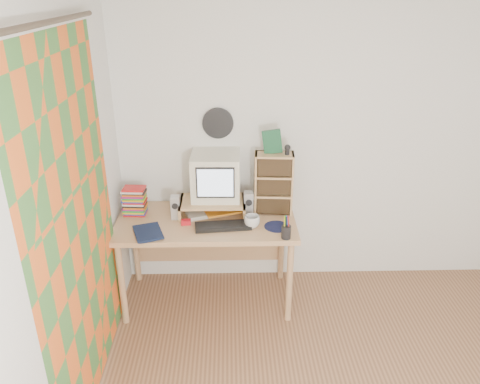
{
  "coord_description": "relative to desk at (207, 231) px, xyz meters",
  "views": [
    {
      "loc": [
        -0.84,
        -1.89,
        2.45
      ],
      "look_at": [
        -0.76,
        1.33,
        1.01
      ],
      "focal_mm": 35.0,
      "sensor_mm": 36.0,
      "label": 1
    }
  ],
  "objects": [
    {
      "name": "back_wall",
      "position": [
        1.03,
        0.31,
        0.63
      ],
      "size": [
        3.5,
        0.0,
        3.5
      ],
      "primitive_type": "plane",
      "rotation": [
        1.57,
        0.0,
        0.0
      ],
      "color": "white",
      "rests_on": "floor"
    },
    {
      "name": "speaker_left",
      "position": [
        -0.24,
        -0.03,
        0.23
      ],
      "size": [
        0.07,
        0.07,
        0.19
      ],
      "primitive_type": "cube",
      "rotation": [
        0.0,
        0.0,
        -0.01
      ],
      "color": "#B4B5B9",
      "rests_on": "desk"
    },
    {
      "name": "curtain",
      "position": [
        -0.68,
        -0.96,
        0.53
      ],
      "size": [
        0.0,
        2.2,
        2.2
      ],
      "primitive_type": "plane",
      "rotation": [
        1.57,
        0.0,
        1.57
      ],
      "color": "orange",
      "rests_on": "left_wall"
    },
    {
      "name": "webcam",
      "position": [
        0.63,
        0.04,
        0.67
      ],
      "size": [
        0.05,
        0.05,
        0.08
      ],
      "primitive_type": null,
      "rotation": [
        0.0,
        0.0,
        0.05
      ],
      "color": "black",
      "rests_on": "cd_rack"
    },
    {
      "name": "red_box",
      "position": [
        -0.15,
        -0.14,
        0.15
      ],
      "size": [
        0.08,
        0.05,
        0.04
      ],
      "primitive_type": "cube",
      "rotation": [
        0.0,
        0.0,
        0.07
      ],
      "color": "red",
      "rests_on": "desk"
    },
    {
      "name": "desk",
      "position": [
        0.0,
        0.0,
        0.0
      ],
      "size": [
        1.4,
        0.7,
        0.75
      ],
      "color": "tan",
      "rests_on": "floor"
    },
    {
      "name": "pen_cup",
      "position": [
        0.6,
        -0.37,
        0.2
      ],
      "size": [
        0.08,
        0.08,
        0.14
      ],
      "primitive_type": null,
      "rotation": [
        0.0,
        0.0,
        -0.14
      ],
      "color": "black",
      "rests_on": "desk"
    },
    {
      "name": "monitor_riser",
      "position": [
        0.05,
        0.04,
        0.23
      ],
      "size": [
        0.52,
        0.3,
        0.12
      ],
      "color": "#D5B670",
      "rests_on": "desk"
    },
    {
      "name": "diary",
      "position": [
        -0.51,
        -0.31,
        0.16
      ],
      "size": [
        0.28,
        0.24,
        0.05
      ],
      "primitive_type": "imported",
      "rotation": [
        0.0,
        0.0,
        0.32
      ],
      "color": "#0F1B3A",
      "rests_on": "desk"
    },
    {
      "name": "papers",
      "position": [
        0.04,
        0.07,
        0.16
      ],
      "size": [
        0.38,
        0.33,
        0.04
      ],
      "primitive_type": null,
      "rotation": [
        0.0,
        0.0,
        0.33
      ],
      "color": "beige",
      "rests_on": "desk"
    },
    {
      "name": "dvd_stack",
      "position": [
        -0.57,
        0.05,
        0.26
      ],
      "size": [
        0.18,
        0.13,
        0.24
      ],
      "primitive_type": null,
      "rotation": [
        0.0,
        0.0,
        -0.06
      ],
      "color": "brown",
      "rests_on": "desk"
    },
    {
      "name": "crt_monitor",
      "position": [
        0.08,
        0.09,
        0.43
      ],
      "size": [
        0.39,
        0.39,
        0.36
      ],
      "primitive_type": "cube",
      "rotation": [
        0.0,
        0.0,
        -0.03
      ],
      "color": "silver",
      "rests_on": "monitor_riser"
    },
    {
      "name": "game_box",
      "position": [
        0.52,
        0.08,
        0.73
      ],
      "size": [
        0.14,
        0.04,
        0.18
      ],
      "primitive_type": "cube",
      "rotation": [
        0.0,
        0.0,
        -0.05
      ],
      "color": "#164E2E",
      "rests_on": "cd_rack"
    },
    {
      "name": "cd_rack",
      "position": [
        0.54,
        0.06,
        0.38
      ],
      "size": [
        0.31,
        0.18,
        0.5
      ],
      "primitive_type": "cube",
      "rotation": [
        0.0,
        0.0,
        -0.07
      ],
      "color": "#D5B670",
      "rests_on": "desk"
    },
    {
      "name": "mug",
      "position": [
        0.36,
        -0.19,
        0.18
      ],
      "size": [
        0.15,
        0.15,
        0.09
      ],
      "primitive_type": "imported",
      "rotation": [
        0.0,
        0.0,
        0.28
      ],
      "color": "silver",
      "rests_on": "desk"
    },
    {
      "name": "mousepad",
      "position": [
        0.55,
        -0.19,
        0.14
      ],
      "size": [
        0.22,
        0.22,
        0.0
      ],
      "primitive_type": "cylinder",
      "rotation": [
        0.0,
        0.0,
        0.15
      ],
      "color": "#0F1A34",
      "rests_on": "desk"
    },
    {
      "name": "keyboard",
      "position": [
        0.14,
        -0.2,
        0.15
      ],
      "size": [
        0.44,
        0.18,
        0.03
      ],
      "primitive_type": "cube",
      "rotation": [
        0.0,
        0.0,
        0.1
      ],
      "color": "black",
      "rests_on": "desk"
    },
    {
      "name": "left_wall",
      "position": [
        -0.72,
        -1.44,
        0.63
      ],
      "size": [
        0.0,
        3.5,
        3.5
      ],
      "primitive_type": "plane",
      "rotation": [
        1.57,
        0.0,
        1.57
      ],
      "color": "white",
      "rests_on": "floor"
    },
    {
      "name": "speaker_right",
      "position": [
        0.34,
        0.0,
        0.24
      ],
      "size": [
        0.08,
        0.08,
        0.2
      ],
      "primitive_type": "cube",
      "rotation": [
        0.0,
        0.0,
        -0.01
      ],
      "color": "#B4B5B9",
      "rests_on": "desk"
    },
    {
      "name": "wall_disc",
      "position": [
        0.1,
        0.29,
        0.81
      ],
      "size": [
        0.25,
        0.02,
        0.25
      ],
      "primitive_type": "cylinder",
      "rotation": [
        1.57,
        0.0,
        0.0
      ],
      "color": "black",
      "rests_on": "back_wall"
    }
  ]
}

